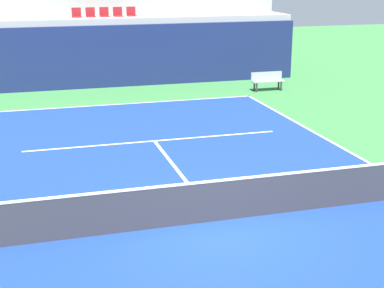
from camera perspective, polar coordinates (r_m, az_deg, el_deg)
ground_plane at (r=12.86m, az=2.50°, el=-7.64°), size 80.00×80.00×0.00m
court_surface at (r=12.85m, az=2.50°, el=-7.62°), size 11.00×24.00×0.01m
baseline_far at (r=23.92m, az=-6.63°, el=3.98°), size 11.00×0.10×0.00m
service_line_far at (r=18.65m, az=-3.74°, el=0.31°), size 8.26×0.10×0.00m
centre_service_line at (r=15.69m, az=-1.21°, el=-2.92°), size 0.10×6.40×0.00m
back_wall at (r=27.32m, az=-8.08°, el=8.57°), size 18.31×0.30×2.86m
stands_tier_lower at (r=28.63m, az=-8.49°, el=9.21°), size 18.31×2.40×3.14m
stands_tier_upper at (r=30.94m, az=-9.15°, el=10.56°), size 18.31×2.40×4.00m
seating_row_lower at (r=28.55m, az=-8.67°, el=12.60°), size 3.06×0.44×0.44m
tennis_net at (r=12.65m, az=2.53°, el=-5.55°), size 11.08×0.08×1.07m
player_bench at (r=26.56m, az=7.47°, el=6.34°), size 1.50×0.40×0.85m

